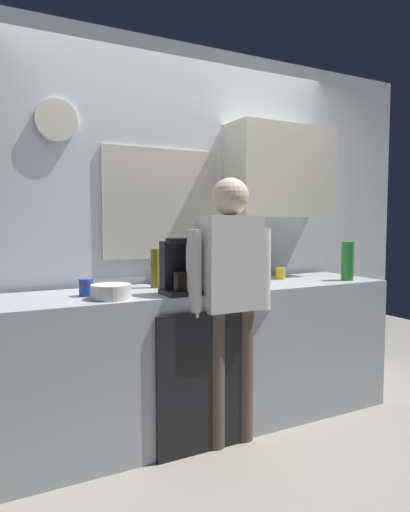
# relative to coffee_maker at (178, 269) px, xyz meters

# --- Properties ---
(ground_plane) EXTENTS (8.00, 8.00, 0.00)m
(ground_plane) POSITION_rel_coffee_maker_xyz_m (0.29, -0.11, -1.07)
(ground_plane) COLOR #9E998E
(kitchen_counter) EXTENTS (2.62, 0.64, 0.92)m
(kitchen_counter) POSITION_rel_coffee_maker_xyz_m (0.29, 0.19, -0.61)
(kitchen_counter) COLOR #B2B7BC
(kitchen_counter) RESTS_ON ground_plane
(dishwasher_panel) EXTENTS (0.56, 0.02, 0.83)m
(dishwasher_panel) POSITION_rel_coffee_maker_xyz_m (0.08, -0.14, -0.65)
(dishwasher_panel) COLOR black
(dishwasher_panel) RESTS_ON ground_plane
(back_wall_assembly) EXTENTS (4.22, 0.42, 2.60)m
(back_wall_assembly) POSITION_rel_coffee_maker_xyz_m (0.39, 0.59, 0.30)
(back_wall_assembly) COLOR silver
(back_wall_assembly) RESTS_ON ground_plane
(coffee_maker) EXTENTS (0.20, 0.20, 0.33)m
(coffee_maker) POSITION_rel_coffee_maker_xyz_m (0.00, 0.00, 0.00)
(coffee_maker) COLOR black
(coffee_maker) RESTS_ON kitchen_counter
(bottle_green_wine) EXTENTS (0.07, 0.07, 0.30)m
(bottle_green_wine) POSITION_rel_coffee_maker_xyz_m (0.18, 0.21, 0.00)
(bottle_green_wine) COLOR #195923
(bottle_green_wine) RESTS_ON kitchen_counter
(bottle_red_vinegar) EXTENTS (0.06, 0.06, 0.22)m
(bottle_red_vinegar) POSITION_rel_coffee_maker_xyz_m (0.35, 0.11, -0.04)
(bottle_red_vinegar) COLOR maroon
(bottle_red_vinegar) RESTS_ON kitchen_counter
(bottle_dark_sauce) EXTENTS (0.06, 0.06, 0.18)m
(bottle_dark_sauce) POSITION_rel_coffee_maker_xyz_m (0.41, 0.00, -0.06)
(bottle_dark_sauce) COLOR black
(bottle_dark_sauce) RESTS_ON kitchen_counter
(bottle_olive_oil) EXTENTS (0.06, 0.06, 0.25)m
(bottle_olive_oil) POSITION_rel_coffee_maker_xyz_m (-0.02, 0.31, -0.02)
(bottle_olive_oil) COLOR olive
(bottle_olive_oil) RESTS_ON kitchen_counter
(bottle_clear_soda) EXTENTS (0.09, 0.09, 0.28)m
(bottle_clear_soda) POSITION_rel_coffee_maker_xyz_m (1.36, 0.02, -0.01)
(bottle_clear_soda) COLOR #2D8C33
(bottle_clear_soda) RESTS_ON kitchen_counter
(bottle_amber_beer) EXTENTS (0.06, 0.06, 0.23)m
(bottle_amber_beer) POSITION_rel_coffee_maker_xyz_m (0.28, -0.04, -0.03)
(bottle_amber_beer) COLOR brown
(bottle_amber_beer) RESTS_ON kitchen_counter
(cup_yellow_cup) EXTENTS (0.07, 0.07, 0.08)m
(cup_yellow_cup) POSITION_rel_coffee_maker_xyz_m (0.96, 0.29, -0.10)
(cup_yellow_cup) COLOR yellow
(cup_yellow_cup) RESTS_ON kitchen_counter
(cup_blue_mug) EXTENTS (0.08, 0.08, 0.10)m
(cup_blue_mug) POSITION_rel_coffee_maker_xyz_m (-0.49, 0.18, -0.10)
(cup_blue_mug) COLOR #3351B2
(cup_blue_mug) RESTS_ON kitchen_counter
(mixing_bowl) EXTENTS (0.22, 0.22, 0.08)m
(mixing_bowl) POSITION_rel_coffee_maker_xyz_m (-0.40, 0.02, -0.11)
(mixing_bowl) COLOR white
(mixing_bowl) RESTS_ON kitchen_counter
(storage_canister) EXTENTS (0.14, 0.14, 0.17)m
(storage_canister) POSITION_rel_coffee_maker_xyz_m (0.66, 0.34, -0.06)
(storage_canister) COLOR silver
(storage_canister) RESTS_ON kitchen_counter
(person_at_sink) EXTENTS (0.57, 0.22, 1.60)m
(person_at_sink) POSITION_rel_coffee_maker_xyz_m (0.29, -0.11, -0.12)
(person_at_sink) COLOR brown
(person_at_sink) RESTS_ON ground_plane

